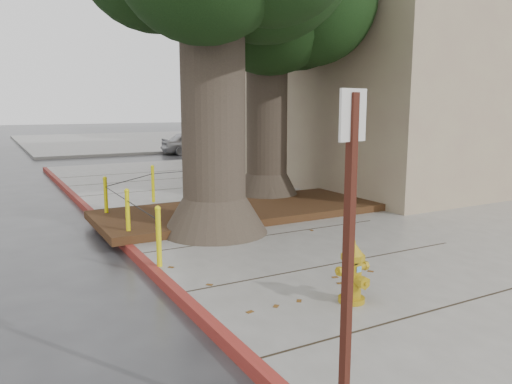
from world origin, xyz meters
TOP-DOWN VIEW (x-y plane):
  - ground at (0.00, 0.00)m, footprint 140.00×140.00m
  - sidewalk_main at (6.00, 2.50)m, footprint 16.00×26.00m
  - sidewalk_far at (6.00, 30.00)m, footprint 16.00×20.00m
  - curb_red at (-2.00, 2.50)m, footprint 0.14×26.00m
  - planter_bed at (0.90, 3.90)m, footprint 6.40×2.60m
  - building_corner at (10.00, 8.50)m, footprint 12.00×13.00m
  - building_side_white at (16.00, 26.00)m, footprint 10.00×10.00m
  - building_side_grey at (22.00, 32.00)m, footprint 12.00×14.00m
  - tree_far at (2.64, 5.32)m, footprint 4.50×3.80m
  - bollard_ring at (-0.87, 4.38)m, footprint 3.79×5.39m
  - fire_hydrant at (-0.24, -1.32)m, footprint 0.42×0.38m
  - signpost at (-1.95, -3.29)m, footprint 0.25×0.07m
  - car_silver at (5.98, 19.31)m, footprint 3.69×1.79m
  - car_red at (10.08, 19.79)m, footprint 3.26×1.21m

SIDE VIEW (x-z plane):
  - ground at x=0.00m, z-range 0.00..0.00m
  - sidewalk_main at x=6.00m, z-range 0.00..0.15m
  - sidewalk_far at x=6.00m, z-range 0.00..0.15m
  - curb_red at x=-2.00m, z-range -0.01..0.15m
  - planter_bed at x=0.90m, z-range 0.15..0.31m
  - car_red at x=10.08m, z-range 0.00..1.06m
  - fire_hydrant at x=-0.24m, z-range 0.14..0.94m
  - car_silver at x=5.98m, z-range 0.00..1.21m
  - bollard_ring at x=-0.87m, z-range 0.19..1.14m
  - signpost at x=-1.95m, z-range 0.32..2.85m
  - building_side_white at x=16.00m, z-range 0.00..9.00m
  - building_corner at x=10.00m, z-range 0.00..10.00m
  - tree_far at x=2.64m, z-range 1.43..8.60m
  - building_side_grey at x=22.00m, z-range 0.00..12.00m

